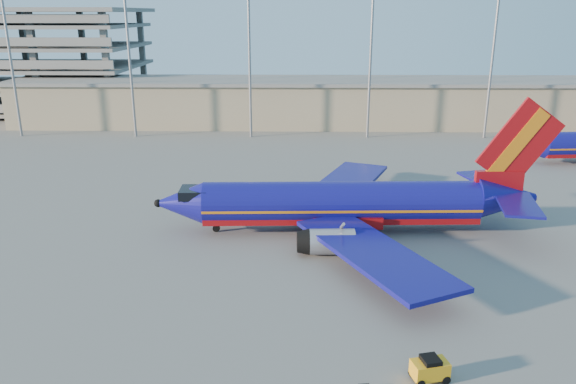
{
  "coord_description": "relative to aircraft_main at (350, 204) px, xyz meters",
  "views": [
    {
      "loc": [
        3.12,
        -49.04,
        20.38
      ],
      "look_at": [
        2.18,
        2.18,
        4.0
      ],
      "focal_mm": 35.0,
      "sensor_mm": 36.0,
      "label": 1
    }
  ],
  "objects": [
    {
      "name": "ground",
      "position": [
        -8.18,
        -2.29,
        -2.79
      ],
      "size": [
        220.0,
        220.0,
        0.0
      ],
      "primitive_type": "plane",
      "color": "slate",
      "rests_on": "ground"
    },
    {
      "name": "baggage_tug",
      "position": [
        2.64,
        -23.43,
        -2.01
      ],
      "size": [
        2.33,
        1.72,
        1.5
      ],
      "rotation": [
        0.0,
        0.0,
        0.24
      ],
      "color": "#F5A415",
      "rests_on": "ground"
    },
    {
      "name": "light_mast_row",
      "position": [
        -3.18,
        43.71,
        14.77
      ],
      "size": [
        101.6,
        1.6,
        28.65
      ],
      "color": "gray",
      "rests_on": "ground"
    },
    {
      "name": "terminal_building",
      "position": [
        1.82,
        55.71,
        1.53
      ],
      "size": [
        122.0,
        16.0,
        8.5
      ],
      "color": "gray",
      "rests_on": "ground"
    },
    {
      "name": "aircraft_main",
      "position": [
        0.0,
        0.0,
        0.0
      ],
      "size": [
        38.56,
        37.08,
        13.05
      ],
      "rotation": [
        0.0,
        0.0,
        0.04
      ],
      "color": "navy",
      "rests_on": "ground"
    }
  ]
}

